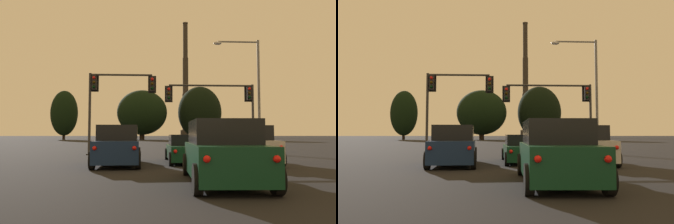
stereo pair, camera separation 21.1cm
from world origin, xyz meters
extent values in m
cube|color=#0F3823|center=(0.02, 15.84, 0.53)|extent=(1.81, 4.60, 0.70)
cube|color=black|center=(0.01, 16.07, 1.15)|extent=(1.62, 2.20, 0.55)
cylinder|color=black|center=(-0.87, 17.74, 0.32)|extent=(0.22, 0.64, 0.64)
cylinder|color=black|center=(0.89, 17.74, 0.32)|extent=(0.22, 0.64, 0.64)
cylinder|color=black|center=(-0.86, 13.94, 0.32)|extent=(0.22, 0.64, 0.64)
cylinder|color=black|center=(0.90, 13.94, 0.32)|extent=(0.22, 0.64, 0.64)
sphere|color=red|center=(-0.70, 13.52, 0.68)|extent=(0.17, 0.17, 0.17)
sphere|color=red|center=(0.74, 13.52, 0.68)|extent=(0.17, 0.17, 0.17)
cube|color=navy|center=(-3.32, 14.50, 0.68)|extent=(2.08, 4.86, 0.95)
cube|color=black|center=(-3.33, 14.62, 1.51)|extent=(1.88, 2.86, 0.70)
cylinder|color=black|center=(-4.33, 16.39, 0.38)|extent=(0.25, 0.77, 0.76)
cylinder|color=black|center=(-2.45, 16.45, 0.38)|extent=(0.25, 0.77, 0.76)
cylinder|color=black|center=(-4.20, 12.54, 0.38)|extent=(0.25, 0.77, 0.76)
cylinder|color=black|center=(-2.32, 12.60, 0.38)|extent=(0.25, 0.77, 0.76)
sphere|color=red|center=(-4.02, 12.05, 0.89)|extent=(0.17, 0.17, 0.17)
sphere|color=red|center=(-2.46, 12.10, 0.89)|extent=(0.17, 0.17, 0.17)
cube|color=silver|center=(2.97, 14.88, 0.68)|extent=(2.08, 4.86, 0.95)
cube|color=black|center=(2.97, 15.00, 1.51)|extent=(1.87, 2.86, 0.70)
cylinder|color=black|center=(2.09, 16.84, 0.38)|extent=(0.25, 0.77, 0.76)
cylinder|color=black|center=(3.97, 16.78, 0.38)|extent=(0.25, 0.77, 0.76)
cylinder|color=black|center=(1.96, 12.99, 0.38)|extent=(0.25, 0.77, 0.76)
cylinder|color=black|center=(3.84, 12.93, 0.38)|extent=(0.25, 0.77, 0.76)
sphere|color=red|center=(2.11, 12.49, 0.89)|extent=(0.17, 0.17, 0.17)
sphere|color=red|center=(3.67, 12.44, 0.89)|extent=(0.17, 0.17, 0.17)
cube|color=#0F3823|center=(0.31, 8.57, 0.68)|extent=(2.12, 4.88, 0.95)
cube|color=black|center=(0.32, 8.69, 1.51)|extent=(1.90, 2.87, 0.70)
cylinder|color=black|center=(-0.55, 10.53, 0.38)|extent=(0.25, 0.77, 0.76)
cylinder|color=black|center=(1.33, 10.45, 0.38)|extent=(0.25, 0.77, 0.76)
cylinder|color=black|center=(-0.71, 6.69, 0.38)|extent=(0.25, 0.77, 0.76)
cylinder|color=black|center=(1.17, 6.61, 0.38)|extent=(0.25, 0.77, 0.76)
sphere|color=red|center=(-0.57, 6.18, 0.89)|extent=(0.17, 0.17, 0.17)
sphere|color=red|center=(0.99, 6.12, 0.89)|extent=(0.17, 0.17, 0.17)
cylinder|color=#2D2D30|center=(-6.07, 22.11, 2.88)|extent=(0.18, 0.18, 5.76)
cylinder|color=black|center=(-6.07, 22.11, 0.05)|extent=(0.40, 0.40, 0.10)
cube|color=black|center=(-5.78, 22.11, 5.09)|extent=(0.34, 0.34, 1.04)
cube|color=black|center=(-5.78, 22.29, 5.09)|extent=(0.58, 0.03, 1.25)
sphere|color=red|center=(-5.78, 21.92, 5.41)|extent=(0.22, 0.22, 0.22)
sphere|color=#352604|center=(-5.78, 21.92, 5.09)|extent=(0.22, 0.22, 0.22)
sphere|color=black|center=(-5.78, 21.92, 4.77)|extent=(0.22, 0.22, 0.22)
cylinder|color=#2D2D30|center=(-3.88, 22.11, 5.66)|extent=(4.38, 0.14, 0.14)
sphere|color=#2D2D30|center=(-6.07, 22.11, 5.66)|extent=(0.18, 0.18, 0.18)
cube|color=black|center=(-1.69, 22.11, 5.02)|extent=(0.34, 0.34, 1.04)
cube|color=black|center=(-1.69, 22.29, 5.02)|extent=(0.58, 0.03, 1.25)
sphere|color=red|center=(-1.69, 21.92, 5.34)|extent=(0.22, 0.22, 0.22)
sphere|color=#352604|center=(-1.69, 21.92, 5.02)|extent=(0.22, 0.22, 0.22)
sphere|color=black|center=(-1.69, 21.92, 4.70)|extent=(0.22, 0.22, 0.22)
cylinder|color=#2D2D30|center=(5.91, 23.15, 2.60)|extent=(0.18, 0.18, 5.21)
cylinder|color=black|center=(5.91, 23.15, 0.05)|extent=(0.40, 0.40, 0.10)
cube|color=black|center=(5.62, 23.15, 4.54)|extent=(0.34, 0.34, 1.04)
cube|color=black|center=(5.62, 23.33, 4.54)|extent=(0.58, 0.03, 1.25)
sphere|color=red|center=(5.62, 22.96, 4.86)|extent=(0.22, 0.22, 0.22)
sphere|color=#352604|center=(5.62, 22.96, 4.54)|extent=(0.22, 0.22, 0.22)
sphere|color=black|center=(5.62, 22.96, 4.21)|extent=(0.22, 0.22, 0.22)
cylinder|color=#2D2D30|center=(2.73, 23.15, 5.11)|extent=(6.35, 0.14, 0.14)
sphere|color=#2D2D30|center=(5.91, 23.15, 5.11)|extent=(0.18, 0.18, 0.18)
cube|color=black|center=(-0.44, 23.15, 4.47)|extent=(0.34, 0.34, 1.04)
cube|color=black|center=(-0.44, 23.33, 4.47)|extent=(0.58, 0.03, 1.25)
sphere|color=red|center=(-0.44, 22.96, 4.79)|extent=(0.22, 0.22, 0.22)
sphere|color=#352604|center=(-0.44, 22.96, 4.47)|extent=(0.22, 0.22, 0.22)
sphere|color=black|center=(-0.44, 22.96, 4.14)|extent=(0.22, 0.22, 0.22)
cylinder|color=slate|center=(6.49, 23.42, 4.36)|extent=(0.20, 0.20, 8.71)
cylinder|color=slate|center=(4.92, 23.42, 8.56)|extent=(3.15, 0.12, 0.12)
sphere|color=slate|center=(6.49, 23.42, 8.56)|extent=(0.20, 0.20, 0.20)
ellipsoid|color=silver|center=(3.34, 23.42, 8.44)|extent=(0.64, 0.36, 0.26)
cylinder|color=#2B2722|center=(16.45, 166.03, 1.80)|extent=(5.37, 5.37, 3.59)
cylinder|color=#332D28|center=(16.45, 166.03, 12.98)|extent=(3.36, 3.36, 18.76)
cylinder|color=#332D28|center=(16.45, 166.03, 31.74)|extent=(2.89, 2.89, 18.76)
cylinder|color=#332D28|center=(16.45, 166.03, 50.50)|extent=(2.42, 2.42, 18.76)
cylinder|color=#38322C|center=(16.45, 166.03, 59.54)|extent=(2.71, 2.71, 0.70)
cylinder|color=black|center=(11.85, 88.33, 1.03)|extent=(1.20, 1.20, 2.06)
ellipsoid|color=black|center=(11.85, 88.33, 7.44)|extent=(11.97, 10.77, 14.35)
cylinder|color=black|center=(-24.94, 88.28, 1.30)|extent=(0.72, 0.72, 2.61)
ellipsoid|color=black|center=(-24.94, 88.28, 7.16)|extent=(7.20, 6.48, 12.15)
cylinder|color=black|center=(-3.94, 85.87, 1.40)|extent=(1.33, 1.33, 2.79)
ellipsoid|color=black|center=(-3.94, 85.87, 7.24)|extent=(13.28, 11.95, 11.85)
camera|label=1|loc=(-1.83, -1.05, 1.44)|focal=35.00mm
camera|label=2|loc=(-1.62, -1.06, 1.44)|focal=35.00mm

